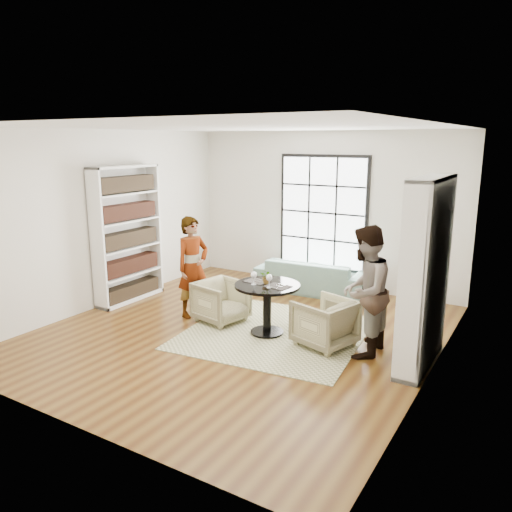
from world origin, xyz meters
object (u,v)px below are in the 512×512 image
Objects in this scene: person_right at (365,292)px; wine_glass_right at (269,278)px; wine_glass_left at (254,275)px; pedestal_table at (267,298)px; armchair_right at (325,323)px; armchair_left at (221,301)px; person_left at (193,267)px; flower_centerpiece at (267,277)px; sofa at (312,276)px.

wine_glass_right is at bearing -83.67° from person_right.
wine_glass_left is 0.27m from wine_glass_right.
wine_glass_left is (-0.16, -0.12, 0.35)m from pedestal_table.
pedestal_table reaches higher than armchair_right.
pedestal_table is 0.41m from wine_glass_left.
person_right is at bearing -79.99° from armchair_left.
pedestal_table is at bearing -84.02° from armchair_left.
person_left is 8.24× the size of wine_glass_right.
wine_glass_right is 0.95× the size of flower_centerpiece.
person_left is at bearing 170.88° from wine_glass_left.
armchair_left is (-0.89, 0.08, -0.23)m from pedestal_table.
person_right is at bearing -76.28° from person_left.
sofa is at bearing -3.03° from armchair_left.
wine_glass_right is at bearing -3.22° from wine_glass_left.
person_right is at bearing 7.32° from wine_glass_right.
wine_glass_right is (-1.35, -0.17, 0.03)m from person_right.
armchair_right is 3.73× the size of wine_glass_right.
armchair_left is 1.02m from flower_centerpiece.
sofa is (-0.33, 2.29, -0.25)m from pedestal_table.
sofa is at bearing -142.72° from person_right.
pedestal_table is 1.46m from person_left.
armchair_right is 2.39m from person_left.
person_left is at bearing -74.33° from armchair_right.
sofa is 10.59× the size of wine_glass_right.
pedestal_table is at bearing 38.69° from wine_glass_left.
flower_centerpiece is at bearing -72.85° from armchair_right.
person_left is 1.42m from flower_centerpiece.
wine_glass_right is at bearing -60.91° from armchair_right.
sofa is 1.20× the size of person_right.
armchair_right is 0.77m from person_right.
person_left reaches higher than pedestal_table.
pedestal_table reaches higher than armchair_left.
person_right reaches higher than armchair_left.
wine_glass_right is (1.55, -0.22, 0.09)m from person_left.
pedestal_table is 1.49m from person_right.
wine_glass_right is at bearing -51.35° from pedestal_table.
pedestal_table is 0.40m from wine_glass_right.
wine_glass_left is (1.28, -0.21, 0.09)m from person_left.
armchair_left is 1.18m from wine_glass_right.
wine_glass_left is at bearing -141.31° from pedestal_table.
person_right is (1.46, 0.03, 0.32)m from pedestal_table.
wine_glass_right is (-0.80, -0.17, 0.57)m from armchair_right.
person_left is (-1.44, 0.08, 0.27)m from pedestal_table.
person_left is at bearing 171.89° from wine_glass_right.
pedestal_table is 0.93m from armchair_right.
pedestal_table is at bearing 128.65° from wine_glass_right.
wine_glass_left is 1.00× the size of wine_glass_right.
wine_glass_right is (0.11, -0.14, 0.35)m from pedestal_table.
sofa is 2.35m from flower_centerpiece.
pedestal_table reaches higher than sofa.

